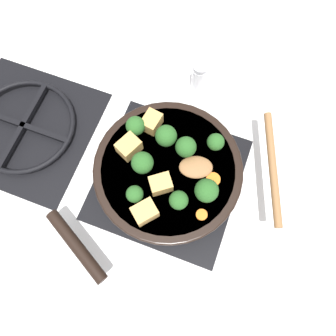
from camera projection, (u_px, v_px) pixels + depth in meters
ground_plane at (168, 179)px, 0.74m from camera, size 2.40×2.40×0.00m
front_burner_grate at (168, 178)px, 0.73m from camera, size 0.31×0.31×0.03m
rear_burner_grate at (25, 127)px, 0.77m from camera, size 0.31×0.31×0.03m
skillet_pan at (167, 172)px, 0.69m from camera, size 0.41×0.34×0.06m
wooden_spoon at (240, 167)px, 0.66m from camera, size 0.23×0.23×0.02m
tofu_cube_center_large at (152, 122)px, 0.68m from camera, size 0.05×0.04×0.03m
tofu_cube_near_handle at (145, 212)px, 0.62m from camera, size 0.06×0.06×0.04m
tofu_cube_east_chunk at (159, 183)px, 0.64m from camera, size 0.05×0.05×0.03m
tofu_cube_west_chunk at (129, 147)px, 0.66m from camera, size 0.06×0.05×0.04m
broccoli_floret_near_spoon at (207, 191)px, 0.62m from camera, size 0.05×0.05×0.05m
broccoli_floret_center_top at (216, 142)px, 0.65m from camera, size 0.04×0.04×0.04m
broccoli_floret_east_rim at (135, 194)px, 0.62m from camera, size 0.03×0.03×0.04m
broccoli_floret_west_rim at (135, 126)px, 0.66m from camera, size 0.04×0.04×0.05m
broccoli_floret_north_edge at (166, 136)px, 0.65m from camera, size 0.04×0.04×0.05m
broccoli_floret_south_cluster at (179, 200)px, 0.62m from camera, size 0.04×0.04×0.04m
broccoli_floret_mid_floret at (186, 147)px, 0.65m from camera, size 0.04×0.04×0.05m
broccoli_floret_small_inner at (142, 163)px, 0.64m from camera, size 0.04×0.04×0.05m
carrot_slice_orange_thin at (213, 179)px, 0.65m from camera, size 0.03×0.03×0.01m
carrot_slice_near_center at (202, 215)px, 0.63m from camera, size 0.02×0.02×0.01m
salt_shaker at (199, 77)px, 0.78m from camera, size 0.04×0.04×0.09m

